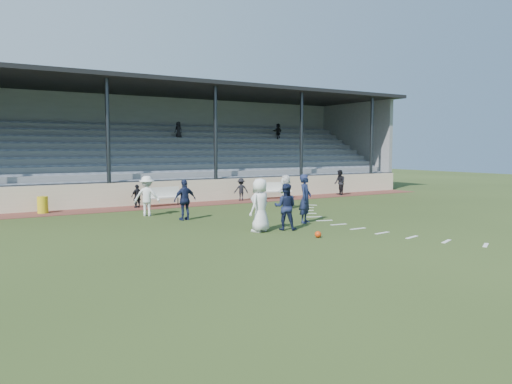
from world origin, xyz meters
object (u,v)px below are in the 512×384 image
at_px(player_white_lead, 260,205).
at_px(player_navy_lead, 305,199).
at_px(official, 340,182).
at_px(football, 318,234).
at_px(trash_bin, 43,205).
at_px(bench_left, 162,195).
at_px(bench_right, 274,189).

bearing_deg(player_white_lead, player_navy_lead, 173.83).
distance_m(player_white_lead, official, 14.66).
bearing_deg(official, football, -25.85).
height_order(player_white_lead, official, player_white_lead).
relative_size(player_navy_lead, official, 1.21).
bearing_deg(trash_bin, player_white_lead, -58.61).
relative_size(bench_left, football, 9.27).
bearing_deg(bench_right, bench_left, -168.71).
height_order(bench_left, football, bench_left).
bearing_deg(football, bench_left, 95.43).
xyz_separation_m(football, player_white_lead, (-1.00, 2.00, 0.84)).
xyz_separation_m(bench_left, trash_bin, (-5.65, 0.11, -0.19)).
bearing_deg(trash_bin, bench_left, -1.07).
xyz_separation_m(bench_left, football, (1.07, -11.26, -0.47)).
relative_size(bench_left, player_white_lead, 1.07).
height_order(trash_bin, player_navy_lead, player_navy_lead).
height_order(football, player_navy_lead, player_navy_lead).
relative_size(football, player_white_lead, 0.12).
relative_size(football, official, 0.14).
relative_size(bench_left, bench_right, 0.99).
bearing_deg(bench_right, player_navy_lead, -105.69).
height_order(bench_right, trash_bin, bench_right).
height_order(player_navy_lead, official, player_navy_lead).
bearing_deg(official, player_navy_lead, -29.60).
distance_m(trash_bin, player_navy_lead, 11.95).
xyz_separation_m(bench_right, trash_bin, (-12.58, 0.04, -0.19)).
bearing_deg(football, player_navy_lead, 60.01).
distance_m(football, official, 15.27).
height_order(bench_left, trash_bin, bench_left).
xyz_separation_m(football, player_navy_lead, (1.64, 2.85, 0.85)).
xyz_separation_m(player_white_lead, player_navy_lead, (2.65, 0.85, 0.01)).
relative_size(football, player_navy_lead, 0.11).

